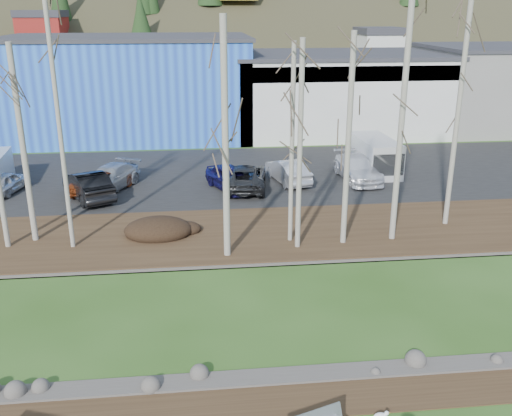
{
  "coord_description": "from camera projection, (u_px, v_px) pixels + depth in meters",
  "views": [
    {
      "loc": [
        -0.67,
        -11.16,
        10.49
      ],
      "look_at": [
        1.83,
        11.38,
        2.5
      ],
      "focal_mm": 40.0,
      "sensor_mm": 36.0,
      "label": 1
    }
  ],
  "objects": [
    {
      "name": "car_3",
      "position": [
        110.0,
        178.0,
        34.16
      ],
      "size": [
        3.79,
        5.26,
        1.41
      ],
      "primitive_type": "imported",
      "rotation": [
        0.0,
        0.0,
        -0.42
      ],
      "color": "#A6AAAF",
      "rests_on": "parking_lot"
    },
    {
      "name": "car_2",
      "position": [
        102.0,
        181.0,
        33.68
      ],
      "size": [
        3.84,
        5.09,
        1.28
      ],
      "primitive_type": "imported",
      "rotation": [
        0.0,
        0.0,
        2.72
      ],
      "color": "#99411B",
      "rests_on": "parking_lot"
    },
    {
      "name": "dirt_mound",
      "position": [
        158.0,
        229.0,
        27.33
      ],
      "size": [
        3.26,
        2.3,
        0.64
      ],
      "primitive_type": "ellipsoid",
      "color": "black",
      "rests_on": "far_bank"
    },
    {
      "name": "birch_2",
      "position": [
        23.0,
        146.0,
        25.4
      ],
      "size": [
        0.27,
        0.27,
        8.99
      ],
      "color": "#A4A093",
      "rests_on": "far_bank"
    },
    {
      "name": "van_white",
      "position": [
        376.0,
        156.0,
        37.51
      ],
      "size": [
        2.33,
        5.2,
        2.24
      ],
      "rotation": [
        0.0,
        0.0,
        0.04
      ],
      "color": "white",
      "rests_on": "parking_lot"
    },
    {
      "name": "birch_6",
      "position": [
        402.0,
        114.0,
        25.1
      ],
      "size": [
        0.27,
        0.27,
        11.8
      ],
      "color": "#A4A093",
      "rests_on": "far_bank"
    },
    {
      "name": "near_bank_rocks",
      "position": [
        225.0,
        381.0,
        16.92
      ],
      "size": [
        80.0,
        0.8,
        0.5
      ],
      "primitive_type": null,
      "color": "#47423D",
      "rests_on": "ground"
    },
    {
      "name": "building_white",
      "position": [
        335.0,
        92.0,
        50.67
      ],
      "size": [
        18.36,
        12.24,
        6.8
      ],
      "color": "silver",
      "rests_on": "ground"
    },
    {
      "name": "river",
      "position": [
        219.0,
        312.0,
        20.76
      ],
      "size": [
        80.0,
        8.0,
        0.9
      ],
      "primitive_type": null,
      "color": "black",
      "rests_on": "ground"
    },
    {
      "name": "birch_7",
      "position": [
        348.0,
        143.0,
        25.04
      ],
      "size": [
        0.25,
        0.25,
        9.46
      ],
      "color": "#A4A093",
      "rests_on": "far_bank"
    },
    {
      "name": "birch_5",
      "position": [
        300.0,
        148.0,
        24.61
      ],
      "size": [
        0.23,
        0.23,
        9.2
      ],
      "color": "#A4A093",
      "rests_on": "far_bank"
    },
    {
      "name": "dirt_strip",
      "position": [
        228.0,
        403.0,
        15.98
      ],
      "size": [
        80.0,
        1.8,
        0.03
      ],
      "primitive_type": "cube",
      "color": "#382616",
      "rests_on": "ground"
    },
    {
      "name": "car_6",
      "position": [
        245.0,
        177.0,
        34.32
      ],
      "size": [
        3.08,
        5.49,
        1.45
      ],
      "primitive_type": "imported",
      "rotation": [
        0.0,
        0.0,
        3.01
      ],
      "color": "#2A2B2D",
      "rests_on": "parking_lot"
    },
    {
      "name": "car_0",
      "position": [
        5.0,
        182.0,
        33.55
      ],
      "size": [
        2.28,
        3.96,
        1.27
      ],
      "primitive_type": "imported",
      "rotation": [
        0.0,
        0.0,
        2.92
      ],
      "color": "silver",
      "rests_on": "parking_lot"
    },
    {
      "name": "car_1",
      "position": [
        88.0,
        185.0,
        32.44
      ],
      "size": [
        3.66,
        5.08,
        1.59
      ],
      "primitive_type": "imported",
      "rotation": [
        0.0,
        0.0,
        3.6
      ],
      "color": "black",
      "rests_on": "parking_lot"
    },
    {
      "name": "parking_lot",
      "position": [
        205.0,
        176.0,
        37.43
      ],
      "size": [
        80.0,
        14.0,
        0.14
      ],
      "primitive_type": "cube",
      "color": "black",
      "rests_on": "ground"
    },
    {
      "name": "car_5",
      "position": [
        288.0,
        171.0,
        35.55
      ],
      "size": [
        2.45,
        4.64,
        1.45
      ],
      "primitive_type": "imported",
      "rotation": [
        0.0,
        0.0,
        3.36
      ],
      "color": "silver",
      "rests_on": "parking_lot"
    },
    {
      "name": "building_blue",
      "position": [
        129.0,
        86.0,
        48.57
      ],
      "size": [
        20.4,
        12.24,
        8.3
      ],
      "color": "blue",
      "rests_on": "ground"
    },
    {
      "name": "seagull",
      "position": [
        381.0,
        416.0,
        15.21
      ],
      "size": [
        0.47,
        0.22,
        0.33
      ],
      "rotation": [
        0.0,
        0.0,
        0.01
      ],
      "color": "gold",
      "rests_on": "ground"
    },
    {
      "name": "car_4",
      "position": [
        230.0,
        178.0,
        34.06
      ],
      "size": [
        3.19,
        4.62,
        1.46
      ],
      "primitive_type": "imported",
      "rotation": [
        0.0,
        0.0,
        0.38
      ],
      "color": "#191551",
      "rests_on": "parking_lot"
    },
    {
      "name": "birch_1",
      "position": [
        58.0,
        117.0,
        24.14
      ],
      "size": [
        0.2,
        0.2,
        11.93
      ],
      "color": "#A4A093",
      "rests_on": "far_bank"
    },
    {
      "name": "building_grey",
      "position": [
        506.0,
        86.0,
        52.27
      ],
      "size": [
        14.28,
        12.24,
        7.3
      ],
      "color": "gray",
      "rests_on": "ground"
    },
    {
      "name": "birch_3",
      "position": [
        225.0,
        142.0,
        23.58
      ],
      "size": [
        0.29,
        0.29,
        10.14
      ],
      "color": "#A4A093",
      "rests_on": "far_bank"
    },
    {
      "name": "birch_8",
      "position": [
        459.0,
        107.0,
        26.98
      ],
      "size": [
        0.24,
        0.24,
        11.76
      ],
      "color": "#A4A093",
      "rests_on": "far_bank"
    },
    {
      "name": "far_bank_rocks",
      "position": [
        214.0,
        265.0,
        24.61
      ],
      "size": [
        80.0,
        0.8,
        0.46
      ],
      "primitive_type": null,
      "color": "#47423D",
      "rests_on": "ground"
    },
    {
      "name": "far_bank",
      "position": [
        211.0,
        235.0,
        27.58
      ],
      "size": [
        80.0,
        7.0,
        0.15
      ],
      "primitive_type": "cube",
      "color": "#382616",
      "rests_on": "ground"
    },
    {
      "name": "birch_4",
      "position": [
        292.0,
        146.0,
        25.37
      ],
      "size": [
        0.2,
        0.2,
        9.04
      ],
      "color": "#A4A093",
      "rests_on": "far_bank"
    },
    {
      "name": "car_7",
      "position": [
        358.0,
        168.0,
        36.04
      ],
      "size": [
        2.32,
        5.25,
        1.5
      ],
      "primitive_type": "imported",
      "rotation": [
        0.0,
        0.0,
        0.04
      ],
      "color": "white",
      "rests_on": "parking_lot"
    },
    {
      "name": "car_8",
      "position": [
        88.0,
        185.0,
        32.44
      ],
      "size": [
        3.66,
        5.08,
        1.59
      ],
      "primitive_type": "imported",
      "rotation": [
        0.0,
        0.0,
        3.6
      ],
      "color": "black",
      "rests_on": "parking_lot"
    }
  ]
}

